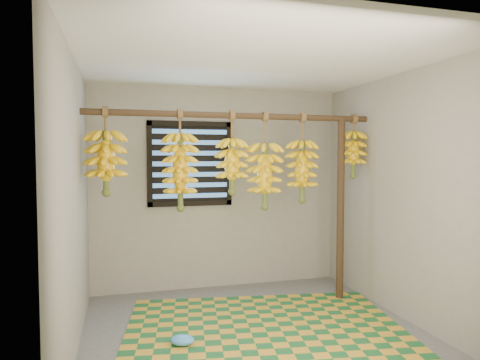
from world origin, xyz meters
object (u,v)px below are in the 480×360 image
object	(u,v)px
banana_bunch_e	(302,171)
banana_bunch_f	(353,154)
banana_bunch_c	(232,166)
banana_bunch_a	(106,163)
banana_bunch_d	(265,176)
banana_bunch_b	(180,172)
support_post	(340,209)
plastic_bag	(182,340)
woven_mat	(267,333)

from	to	relation	value
banana_bunch_e	banana_bunch_f	bearing A→B (deg)	-0.00
banana_bunch_c	banana_bunch_e	size ratio (longest dim) A/B	0.89
banana_bunch_a	banana_bunch_d	xyz separation A→B (m)	(1.59, 0.00, -0.14)
banana_bunch_b	banana_bunch_a	bearing A→B (deg)	180.00
banana_bunch_c	banana_bunch_f	distance (m)	1.40
banana_bunch_c	banana_bunch_e	bearing A→B (deg)	0.00
banana_bunch_c	support_post	bearing A→B (deg)	0.00
plastic_bag	banana_bunch_b	distance (m)	1.57
support_post	banana_bunch_e	distance (m)	0.63
woven_mat	banana_bunch_d	world-z (taller)	banana_bunch_d
banana_bunch_b	banana_bunch_e	size ratio (longest dim) A/B	1.05
woven_mat	banana_bunch_d	distance (m)	1.55
plastic_bag	banana_bunch_a	bearing A→B (deg)	129.11
support_post	banana_bunch_c	world-z (taller)	banana_bunch_c
support_post	banana_bunch_c	distance (m)	1.34
banana_bunch_c	banana_bunch_f	bearing A→B (deg)	0.00
banana_bunch_a	banana_bunch_f	size ratio (longest dim) A/B	1.18
banana_bunch_a	banana_bunch_b	size ratio (longest dim) A/B	0.83
banana_bunch_a	banana_bunch_f	distance (m)	2.63
plastic_bag	banana_bunch_b	bearing A→B (deg)	82.78
plastic_bag	banana_bunch_a	distance (m)	1.76
support_post	plastic_bag	bearing A→B (deg)	-158.22
banana_bunch_d	banana_bunch_e	distance (m)	0.43
support_post	banana_bunch_f	distance (m)	0.63
banana_bunch_a	banana_bunch_c	world-z (taller)	same
banana_bunch_b	banana_bunch_f	world-z (taller)	same
banana_bunch_e	banana_bunch_c	bearing A→B (deg)	-180.00
banana_bunch_c	plastic_bag	bearing A→B (deg)	-129.90
banana_bunch_a	banana_bunch_b	xyz separation A→B (m)	(0.70, 0.00, -0.09)
banana_bunch_d	banana_bunch_f	xyz separation A→B (m)	(1.04, -0.00, 0.23)
plastic_bag	banana_bunch_e	size ratio (longest dim) A/B	0.21
plastic_bag	banana_bunch_f	distance (m)	2.66
support_post	banana_bunch_f	size ratio (longest dim) A/B	2.85
banana_bunch_b	plastic_bag	bearing A→B (deg)	-97.22
banana_bunch_d	banana_bunch_f	world-z (taller)	same
banana_bunch_a	banana_bunch_b	world-z (taller)	same
woven_mat	banana_bunch_e	bearing A→B (deg)	47.10
support_post	banana_bunch_e	size ratio (longest dim) A/B	2.09
banana_bunch_b	banana_bunch_d	world-z (taller)	same
plastic_bag	banana_bunch_d	distance (m)	1.81
banana_bunch_d	banana_bunch_c	bearing A→B (deg)	-180.00
banana_bunch_b	banana_bunch_e	world-z (taller)	same
support_post	plastic_bag	distance (m)	2.22
banana_bunch_a	banana_bunch_e	bearing A→B (deg)	0.00
woven_mat	banana_bunch_a	distance (m)	2.16
banana_bunch_f	woven_mat	bearing A→B (deg)	-151.28
plastic_bag	banana_bunch_c	bearing A→B (deg)	50.10
banana_bunch_a	banana_bunch_c	xyz separation A→B (m)	(1.23, -0.00, -0.04)
woven_mat	banana_bunch_e	distance (m)	1.70
banana_bunch_a	banana_bunch_e	world-z (taller)	same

